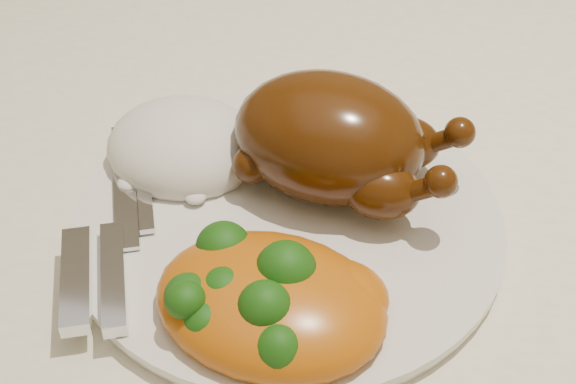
# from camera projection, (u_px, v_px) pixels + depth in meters

# --- Properties ---
(dining_table) EXTENTS (1.60, 0.90, 0.76)m
(dining_table) POSITION_uv_depth(u_px,v_px,m) (343.00, 182.00, 0.71)
(dining_table) COLOR brown
(dining_table) RESTS_ON floor
(tablecloth) EXTENTS (1.73, 1.03, 0.18)m
(tablecloth) POSITION_uv_depth(u_px,v_px,m) (347.00, 115.00, 0.66)
(tablecloth) COLOR beige
(tablecloth) RESTS_ON dining_table
(dinner_plate) EXTENTS (0.28, 0.28, 0.01)m
(dinner_plate) POSITION_uv_depth(u_px,v_px,m) (288.00, 222.00, 0.52)
(dinner_plate) COLOR white
(dinner_plate) RESTS_ON tablecloth
(roast_chicken) EXTENTS (0.16, 0.12, 0.08)m
(roast_chicken) POSITION_uv_depth(u_px,v_px,m) (334.00, 139.00, 0.51)
(roast_chicken) COLOR #482507
(roast_chicken) RESTS_ON dinner_plate
(rice_mound) EXTENTS (0.12, 0.11, 0.06)m
(rice_mound) POSITION_uv_depth(u_px,v_px,m) (184.00, 147.00, 0.55)
(rice_mound) COLOR white
(rice_mound) RESTS_ON dinner_plate
(mac_and_cheese) EXTENTS (0.15, 0.13, 0.06)m
(mac_and_cheese) POSITION_uv_depth(u_px,v_px,m) (271.00, 300.00, 0.44)
(mac_and_cheese) COLOR #C3630C
(mac_and_cheese) RESTS_ON dinner_plate
(cutlery) EXTENTS (0.07, 0.19, 0.01)m
(cutlery) POSITION_uv_depth(u_px,v_px,m) (109.00, 245.00, 0.48)
(cutlery) COLOR silver
(cutlery) RESTS_ON dinner_plate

